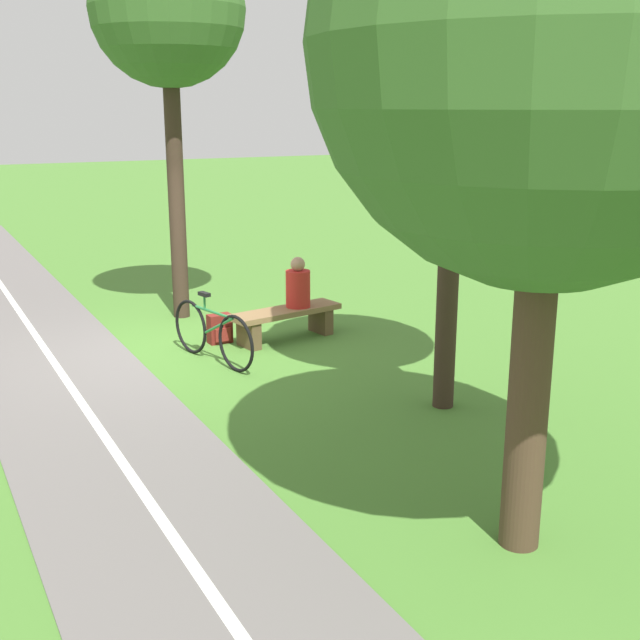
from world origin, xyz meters
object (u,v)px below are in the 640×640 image
(bicycle, at_px, (212,333))
(backpack, at_px, (220,329))
(bench, at_px, (286,318))
(person_seated, at_px, (298,286))
(tree_far_left, at_px, (554,43))
(tree_mid_field, at_px, (460,6))
(tree_far_right, at_px, (168,11))

(bicycle, relative_size, backpack, 4.19)
(bench, relative_size, person_seated, 2.39)
(person_seated, relative_size, tree_far_left, 0.14)
(person_seated, height_order, tree_mid_field, tree_mid_field)
(bench, height_order, person_seated, person_seated)
(person_seated, xyz_separation_m, bicycle, (1.54, 0.58, -0.39))
(tree_mid_field, bearing_deg, backpack, -67.73)
(bench, distance_m, backpack, 0.98)
(backpack, bearing_deg, tree_far_right, -88.12)
(tree_mid_field, bearing_deg, tree_far_right, -74.01)
(tree_far_left, xyz_separation_m, tree_far_right, (0.31, -8.05, 0.95))
(bench, bearing_deg, backpack, -27.42)
(bench, distance_m, bicycle, 1.43)
(person_seated, relative_size, bicycle, 0.42)
(person_seated, bearing_deg, tree_far_right, -69.23)
(tree_far_left, relative_size, tree_far_right, 0.92)
(person_seated, height_order, tree_far_right, tree_far_right)
(tree_mid_field, height_order, tree_far_right, tree_far_right)
(backpack, height_order, tree_far_left, tree_far_left)
(bicycle, relative_size, tree_mid_field, 0.32)
(person_seated, xyz_separation_m, tree_mid_field, (-0.30, 3.33, 3.56))
(person_seated, xyz_separation_m, tree_far_left, (0.90, 6.09, 2.99))
(bench, relative_size, bicycle, 1.00)
(bicycle, bearing_deg, person_seated, 95.68)
(bench, distance_m, tree_mid_field, 5.22)
(bench, relative_size, tree_mid_field, 0.32)
(bench, height_order, tree_mid_field, tree_mid_field)
(bicycle, bearing_deg, tree_far_right, 157.65)
(bench, bearing_deg, tree_far_left, 72.66)
(bench, relative_size, tree_far_right, 0.30)
(tree_mid_field, bearing_deg, bicycle, -56.12)
(bench, bearing_deg, person_seated, -180.00)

